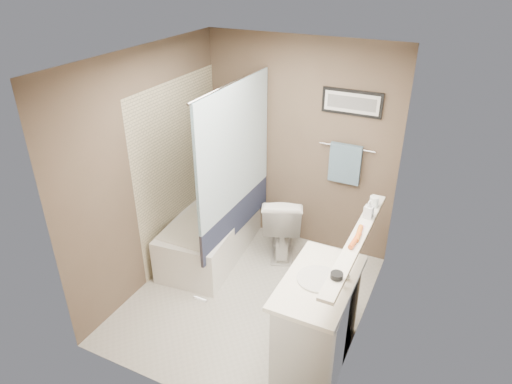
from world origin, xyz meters
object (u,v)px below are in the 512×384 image
at_px(vanity, 317,322).
at_px(hair_brush_front, 355,240).
at_px(toilet, 282,222).
at_px(hair_brush_back, 359,233).
at_px(candle_bowl_near, 337,276).
at_px(glass_jar, 374,202).
at_px(soap_bottle, 369,209).
at_px(bathtub, 212,233).

distance_m(vanity, hair_brush_front, 0.79).
bearing_deg(toilet, vanity, 102.05).
relative_size(toilet, hair_brush_back, 3.52).
xyz_separation_m(candle_bowl_near, glass_jar, (0.00, 1.11, 0.03)).
bearing_deg(glass_jar, vanity, -102.27).
bearing_deg(soap_bottle, candle_bowl_near, -90.00).
distance_m(candle_bowl_near, hair_brush_back, 0.59).
height_order(bathtub, glass_jar, glass_jar).
bearing_deg(soap_bottle, glass_jar, 90.00).
bearing_deg(toilet, glass_jar, 133.92).
height_order(hair_brush_front, glass_jar, glass_jar).
distance_m(toilet, hair_brush_back, 1.65).
xyz_separation_m(candle_bowl_near, soap_bottle, (0.00, 0.90, 0.06)).
relative_size(vanity, candle_bowl_near, 10.00).
relative_size(candle_bowl_near, soap_bottle, 0.55).
bearing_deg(vanity, hair_brush_front, 47.67).
xyz_separation_m(hair_brush_front, hair_brush_back, (0.00, 0.11, 0.00)).
distance_m(bathtub, candle_bowl_near, 2.35).
bearing_deg(candle_bowl_near, soap_bottle, 90.00).
bearing_deg(hair_brush_back, vanity, -118.94).
bearing_deg(soap_bottle, hair_brush_front, -90.00).
distance_m(glass_jar, soap_bottle, 0.21).
distance_m(bathtub, glass_jar, 2.01).
distance_m(hair_brush_front, hair_brush_back, 0.11).
xyz_separation_m(hair_brush_back, soap_bottle, (0.00, 0.31, 0.06)).
bearing_deg(soap_bottle, toilet, 146.89).
relative_size(hair_brush_front, soap_bottle, 1.35).
bearing_deg(candle_bowl_near, hair_brush_back, 90.00).
distance_m(bathtub, hair_brush_front, 2.13).
xyz_separation_m(bathtub, hair_brush_front, (1.79, -0.76, 0.89)).
relative_size(candle_bowl_near, glass_jar, 0.90).
height_order(toilet, soap_bottle, soap_bottle).
xyz_separation_m(candle_bowl_near, hair_brush_front, (0.00, 0.48, 0.00)).
bearing_deg(hair_brush_front, toilet, 133.63).
bearing_deg(vanity, soap_bottle, 71.54).
bearing_deg(glass_jar, bathtub, 175.87).
relative_size(candle_bowl_near, hair_brush_front, 0.41).
relative_size(glass_jar, soap_bottle, 0.61).
distance_m(toilet, candle_bowl_near, 2.07).
height_order(candle_bowl_near, glass_jar, glass_jar).
xyz_separation_m(vanity, candle_bowl_near, (0.19, -0.26, 0.73)).
distance_m(bathtub, vanity, 1.88).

